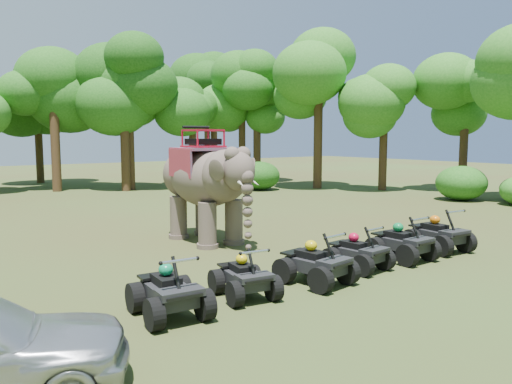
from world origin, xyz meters
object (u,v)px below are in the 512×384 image
(atv_3, at_px, (358,247))
(atv_5, at_px, (439,229))
(elephant, at_px, (205,184))
(atv_0, at_px, (169,285))
(atv_4, at_px, (402,237))
(atv_2, at_px, (316,257))
(atv_1, at_px, (244,271))

(atv_3, distance_m, atv_5, 3.60)
(elephant, bearing_deg, atv_0, -126.76)
(elephant, distance_m, atv_0, 7.11)
(atv_3, height_order, atv_4, atv_4)
(elephant, relative_size, atv_4, 2.62)
(elephant, distance_m, atv_5, 7.47)
(atv_0, height_order, atv_2, atv_2)
(atv_4, bearing_deg, atv_2, -176.41)
(atv_0, bearing_deg, atv_2, 3.46)
(atv_3, relative_size, atv_5, 0.89)
(elephant, height_order, atv_0, elephant)
(atv_3, xyz_separation_m, atv_5, (3.60, 0.04, 0.07))
(elephant, xyz_separation_m, atv_2, (-0.34, -5.74, -1.26))
(atv_2, relative_size, atv_5, 0.96)
(atv_5, bearing_deg, atv_1, -173.50)
(atv_0, bearing_deg, atv_3, 6.97)
(atv_0, height_order, atv_1, atv_0)
(elephant, xyz_separation_m, atv_4, (3.21, -5.46, -1.26))
(atv_2, relative_size, atv_3, 1.07)
(atv_0, relative_size, atv_1, 1.10)
(atv_0, xyz_separation_m, atv_2, (3.76, -0.07, 0.00))
(elephant, distance_m, atv_1, 6.15)
(atv_1, xyz_separation_m, atv_5, (7.28, 0.17, 0.09))
(elephant, distance_m, atv_4, 6.45)
(atv_3, bearing_deg, atv_0, 176.28)
(atv_2, height_order, atv_3, atv_2)
(atv_2, distance_m, atv_5, 5.37)
(elephant, bearing_deg, atv_1, -113.03)
(elephant, relative_size, atv_5, 2.54)
(elephant, xyz_separation_m, atv_0, (-4.10, -5.67, -1.27))
(atv_1, xyz_separation_m, atv_4, (5.47, 0.11, 0.07))
(atv_1, xyz_separation_m, atv_2, (1.92, -0.18, 0.06))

